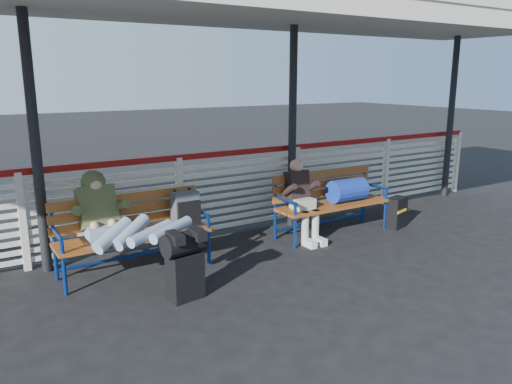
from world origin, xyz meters
TOP-DOWN VIEW (x-y plane):
  - ground at (0.00, 0.00)m, footprint 60.00×60.00m
  - fence at (0.00, 1.90)m, footprint 12.08×0.08m
  - canopy at (-0.00, 0.87)m, footprint 12.60×3.60m
  - luggage_stack at (-0.71, 0.16)m, footprint 0.47×0.31m
  - bench_left at (-0.73, 1.19)m, footprint 1.80×0.56m
  - bench_right at (2.16, 1.07)m, footprint 1.80×0.56m
  - traveler_man at (-1.06, 0.85)m, footprint 0.93×1.64m
  - companion_person at (1.48, 1.06)m, footprint 0.32×0.66m
  - suitcase_side at (3.08, 0.76)m, footprint 0.38×0.29m

SIDE VIEW (x-z plane):
  - ground at x=0.00m, z-range 0.00..0.00m
  - suitcase_side at x=3.08m, z-range 0.00..0.47m
  - luggage_stack at x=-0.71m, z-range 0.03..0.77m
  - bench_left at x=-0.73m, z-range 0.13..1.05m
  - bench_right at x=2.16m, z-range 0.13..1.05m
  - companion_person at x=1.48m, z-range 0.02..1.17m
  - fence at x=0.00m, z-range 0.04..1.28m
  - traveler_man at x=-1.06m, z-range 0.29..1.06m
  - canopy at x=0.00m, z-range 1.46..4.62m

